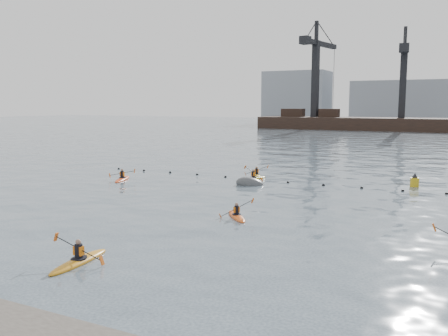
{
  "coord_description": "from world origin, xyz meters",
  "views": [
    {
      "loc": [
        13.76,
        -14.95,
        6.52
      ],
      "look_at": [
        1.39,
        9.62,
        2.8
      ],
      "focal_mm": 38.0,
      "sensor_mm": 36.0,
      "label": 1
    }
  ],
  "objects_px": {
    "kayaker_5": "(257,175)",
    "mooring_buoy": "(250,185)",
    "nav_buoy": "(415,182)",
    "kayaker_2": "(122,179)",
    "kayaker_1": "(79,260)",
    "kayaker_3": "(253,178)",
    "kayaker_0": "(237,216)"
  },
  "relations": [
    {
      "from": "kayaker_5",
      "to": "mooring_buoy",
      "type": "bearing_deg",
      "value": -101.01
    },
    {
      "from": "kayaker_5",
      "to": "nav_buoy",
      "type": "xyz_separation_m",
      "value": [
        13.37,
        0.53,
        0.28
      ]
    },
    {
      "from": "kayaker_2",
      "to": "mooring_buoy",
      "type": "distance_m",
      "value": 11.26
    },
    {
      "from": "kayaker_1",
      "to": "kayaker_5",
      "type": "relative_size",
      "value": 1.15
    },
    {
      "from": "kayaker_1",
      "to": "kayaker_5",
      "type": "bearing_deg",
      "value": 90.75
    },
    {
      "from": "kayaker_1",
      "to": "kayaker_3",
      "type": "height_order",
      "value": "kayaker_1"
    },
    {
      "from": "kayaker_2",
      "to": "mooring_buoy",
      "type": "xyz_separation_m",
      "value": [
        10.93,
        2.71,
        -0.11
      ]
    },
    {
      "from": "kayaker_1",
      "to": "mooring_buoy",
      "type": "xyz_separation_m",
      "value": [
        -1.32,
        20.76,
        -0.11
      ]
    },
    {
      "from": "kayaker_0",
      "to": "mooring_buoy",
      "type": "xyz_separation_m",
      "value": [
        -3.74,
        10.6,
        -0.09
      ]
    },
    {
      "from": "kayaker_2",
      "to": "kayaker_0",
      "type": "bearing_deg",
      "value": -49.61
    },
    {
      "from": "kayaker_0",
      "to": "kayaker_2",
      "type": "distance_m",
      "value": 16.65
    },
    {
      "from": "kayaker_1",
      "to": "kayaker_2",
      "type": "relative_size",
      "value": 1.04
    },
    {
      "from": "kayaker_0",
      "to": "kayaker_5",
      "type": "distance_m",
      "value": 15.93
    },
    {
      "from": "kayaker_1",
      "to": "nav_buoy",
      "type": "height_order",
      "value": "kayaker_1"
    },
    {
      "from": "kayaker_2",
      "to": "kayaker_3",
      "type": "relative_size",
      "value": 1.1
    },
    {
      "from": "kayaker_0",
      "to": "mooring_buoy",
      "type": "height_order",
      "value": "kayaker_0"
    },
    {
      "from": "kayaker_5",
      "to": "mooring_buoy",
      "type": "height_order",
      "value": "kayaker_5"
    },
    {
      "from": "kayaker_1",
      "to": "kayaker_2",
      "type": "distance_m",
      "value": 21.81
    },
    {
      "from": "kayaker_0",
      "to": "kayaker_1",
      "type": "height_order",
      "value": "kayaker_1"
    },
    {
      "from": "kayaker_0",
      "to": "kayaker_1",
      "type": "distance_m",
      "value": 10.45
    },
    {
      "from": "kayaker_3",
      "to": "mooring_buoy",
      "type": "relative_size",
      "value": 1.32
    },
    {
      "from": "kayaker_2",
      "to": "kayaker_5",
      "type": "xyz_separation_m",
      "value": [
        9.57,
        7.21,
        -0.01
      ]
    },
    {
      "from": "kayaker_0",
      "to": "nav_buoy",
      "type": "height_order",
      "value": "nav_buoy"
    },
    {
      "from": "kayaker_2",
      "to": "nav_buoy",
      "type": "relative_size",
      "value": 2.81
    },
    {
      "from": "kayaker_3",
      "to": "nav_buoy",
      "type": "height_order",
      "value": "kayaker_3"
    },
    {
      "from": "kayaker_0",
      "to": "kayaker_5",
      "type": "height_order",
      "value": "kayaker_0"
    },
    {
      "from": "kayaker_1",
      "to": "kayaker_3",
      "type": "bearing_deg",
      "value": 90.2
    },
    {
      "from": "kayaker_0",
      "to": "kayaker_1",
      "type": "xyz_separation_m",
      "value": [
        -2.42,
        -10.17,
        0.02
      ]
    },
    {
      "from": "kayaker_3",
      "to": "kayaker_5",
      "type": "height_order",
      "value": "kayaker_3"
    },
    {
      "from": "kayaker_0",
      "to": "kayaker_3",
      "type": "distance_m",
      "value": 14.17
    },
    {
      "from": "kayaker_0",
      "to": "nav_buoy",
      "type": "xyz_separation_m",
      "value": [
        8.28,
        15.62,
        0.28
      ]
    },
    {
      "from": "mooring_buoy",
      "to": "kayaker_2",
      "type": "bearing_deg",
      "value": -166.06
    }
  ]
}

